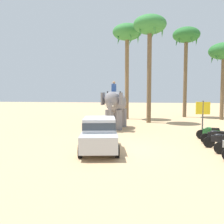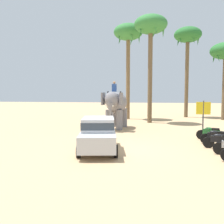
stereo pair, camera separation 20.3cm
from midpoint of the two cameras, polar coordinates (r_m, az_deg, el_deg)
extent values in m
plane|color=tan|center=(12.95, 0.34, -8.76)|extent=(120.00, 120.00, 0.00)
cube|color=#B7BABF|center=(12.54, -2.75, -6.02)|extent=(2.37, 4.33, 0.76)
cube|color=#B7BABF|center=(12.53, -2.74, -2.79)|extent=(1.89, 2.33, 0.64)
cube|color=#2D3842|center=(12.53, -2.74, -2.79)|extent=(1.92, 2.36, 0.35)
cylinder|color=black|center=(11.38, 1.40, -9.07)|extent=(0.28, 0.62, 0.60)
cylinder|color=black|center=(11.44, -7.25, -9.03)|extent=(0.28, 0.62, 0.60)
cylinder|color=black|center=(13.86, 0.96, -6.60)|extent=(0.28, 0.62, 0.60)
cylinder|color=black|center=(13.91, -6.10, -6.58)|extent=(0.28, 0.62, 0.60)
ellipsoid|color=slate|center=(20.44, 1.39, 2.22)|extent=(1.91, 3.25, 1.70)
cylinder|color=slate|center=(19.54, 2.01, -1.86)|extent=(0.52, 0.52, 1.60)
cylinder|color=slate|center=(19.75, -0.48, -1.79)|extent=(0.52, 0.52, 1.60)
cylinder|color=slate|center=(21.35, 3.11, -1.32)|extent=(0.52, 0.52, 1.60)
cylinder|color=slate|center=(21.54, 0.81, -1.26)|extent=(0.52, 0.52, 1.60)
ellipsoid|color=slate|center=(18.85, 0.25, 2.93)|extent=(1.20, 1.11, 1.20)
cube|color=slate|center=(18.78, 2.46, 3.08)|extent=(0.20, 0.81, 0.96)
cube|color=slate|center=(19.13, -1.76, 3.11)|extent=(0.20, 0.81, 0.96)
cone|color=slate|center=(18.47, -0.10, -0.21)|extent=(0.40, 0.40, 1.60)
cone|color=beige|center=(18.42, 0.72, 1.34)|extent=(0.18, 0.57, 0.21)
cone|color=beige|center=(18.55, -0.84, 1.36)|extent=(0.18, 0.57, 0.21)
cube|color=#2D519E|center=(19.60, 0.82, 5.63)|extent=(0.36, 0.27, 0.60)
sphere|color=#A87A56|center=(19.61, 0.82, 6.86)|extent=(0.22, 0.22, 0.22)
cylinder|color=#333338|center=(19.47, 2.31, 4.02)|extent=(0.12, 0.12, 0.55)
cylinder|color=#333338|center=(19.72, -0.65, 4.03)|extent=(0.12, 0.12, 0.55)
cylinder|color=black|center=(13.03, 24.08, -7.72)|extent=(0.60, 0.27, 0.60)
cylinder|color=black|center=(12.91, 24.57, -5.04)|extent=(0.20, 0.54, 0.04)
cylinder|color=black|center=(14.29, 21.88, -6.59)|extent=(0.61, 0.24, 0.60)
cube|color=black|center=(14.26, 24.32, -5.79)|extent=(1.04, 0.43, 0.32)
ellipsoid|color=black|center=(14.23, 23.74, -5.06)|extent=(0.48, 0.34, 0.20)
cylinder|color=black|center=(14.19, 22.31, -4.14)|extent=(0.17, 0.54, 0.04)
cylinder|color=black|center=(15.39, 21.22, -5.79)|extent=(0.61, 0.19, 0.60)
cube|color=black|center=(15.41, 23.48, -5.02)|extent=(1.04, 0.35, 0.32)
ellipsoid|color=black|center=(15.36, 22.94, -4.35)|extent=(0.47, 0.30, 0.20)
cube|color=black|center=(15.41, 24.43, -4.37)|extent=(0.47, 0.28, 0.12)
cylinder|color=black|center=(15.30, 21.62, -3.51)|extent=(0.12, 0.55, 0.04)
cylinder|color=black|center=(16.77, 20.29, -4.93)|extent=(0.61, 0.25, 0.60)
cylinder|color=black|center=(16.76, 24.41, -5.06)|extent=(0.61, 0.25, 0.60)
cube|color=#23662D|center=(16.72, 22.37, -4.26)|extent=(1.04, 0.45, 0.32)
ellipsoid|color=#23662D|center=(16.70, 21.87, -3.63)|extent=(0.49, 0.34, 0.20)
cube|color=black|center=(16.69, 23.25, -3.67)|extent=(0.48, 0.32, 0.12)
cylinder|color=black|center=(16.68, 20.66, -2.84)|extent=(0.18, 0.54, 0.04)
cylinder|color=brown|center=(27.77, 3.94, 8.13)|extent=(0.43, 0.43, 9.44)
ellipsoid|color=#337A38|center=(28.50, 4.00, 18.04)|extent=(3.20, 3.20, 1.80)
cone|color=#337A38|center=(28.31, 6.52, 17.08)|extent=(0.40, 0.92, 1.64)
cone|color=#337A38|center=(29.47, 4.93, 16.59)|extent=(0.91, 0.57, 1.67)
cone|color=#337A38|center=(29.17, 2.13, 16.73)|extent=(0.73, 0.83, 1.69)
cone|color=#337A38|center=(27.80, 1.78, 17.34)|extent=(0.73, 0.83, 1.69)
cone|color=#337A38|center=(27.25, 4.60, 17.59)|extent=(0.91, 0.57, 1.67)
cylinder|color=brown|center=(31.09, 17.14, 7.72)|extent=(0.44, 0.44, 9.62)
ellipsoid|color=#286B2D|center=(31.78, 17.36, 16.76)|extent=(3.20, 3.20, 1.80)
cone|color=#286B2D|center=(31.87, 19.56, 15.76)|extent=(0.40, 0.92, 1.64)
cone|color=#286B2D|center=(32.84, 17.70, 15.46)|extent=(0.91, 0.57, 1.67)
cone|color=#286B2D|center=(32.24, 15.37, 15.72)|extent=(0.73, 0.83, 1.69)
cone|color=#286B2D|center=(30.87, 15.69, 16.22)|extent=(0.73, 0.83, 1.69)
cone|color=#286B2D|center=(30.63, 18.38, 16.26)|extent=(0.91, 0.57, 1.67)
cylinder|color=brown|center=(29.42, 24.77, 5.37)|extent=(0.41, 0.41, 7.24)
cone|color=#286B2D|center=(30.11, 22.79, 11.75)|extent=(0.73, 0.83, 1.69)
cone|color=#286B2D|center=(28.76, 23.49, 12.09)|extent=(0.73, 0.83, 1.69)
cylinder|color=brown|center=(24.57, 9.06, 8.42)|extent=(0.43, 0.43, 9.33)
ellipsoid|color=#337A38|center=(25.37, 9.21, 19.44)|extent=(3.20, 3.20, 1.80)
cone|color=#337A38|center=(25.28, 12.06, 18.29)|extent=(0.40, 0.92, 1.64)
cone|color=#337A38|center=(26.36, 10.02, 17.74)|extent=(0.91, 0.57, 1.67)
cone|color=#337A38|center=(25.94, 6.93, 17.99)|extent=(0.73, 0.83, 1.69)
cone|color=#337A38|center=(24.57, 6.81, 18.76)|extent=(0.73, 0.83, 1.69)
cone|color=#337A38|center=(24.14, 10.14, 18.98)|extent=(0.91, 0.57, 1.67)
cylinder|color=#4C4C51|center=(19.00, 20.68, -1.12)|extent=(0.10, 0.10, 2.40)
cube|color=yellow|center=(18.95, 20.73, 0.83)|extent=(1.00, 0.08, 0.90)
camera|label=1|loc=(0.10, -89.67, 0.03)|focal=39.39mm
camera|label=2|loc=(0.10, 90.33, -0.03)|focal=39.39mm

